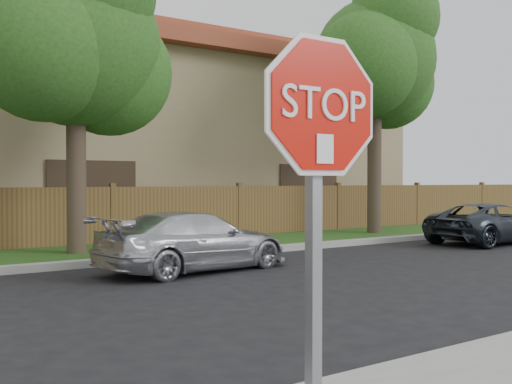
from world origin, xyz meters
TOP-DOWN VIEW (x-y plane):
  - tree_mid at (2.52, 9.57)m, footprint 4.80×3.90m
  - tree_right at (12.02, 9.57)m, footprint 4.80×3.90m
  - stop_sign at (0.22, -1.48)m, footprint 1.01×0.13m
  - sedan_right at (3.79, 6.46)m, footprint 4.20×2.19m
  - sedan_far_right at (13.19, 6.32)m, footprint 4.08×1.91m

SIDE VIEW (x-z plane):
  - sedan_far_right at x=13.19m, z-range 0.00..1.13m
  - sedan_right at x=3.79m, z-range 0.00..1.16m
  - stop_sign at x=0.22m, z-range 0.55..3.11m
  - tree_mid at x=2.52m, z-range 1.20..8.55m
  - tree_right at x=12.02m, z-range 1.47..9.67m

